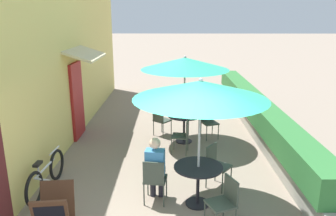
# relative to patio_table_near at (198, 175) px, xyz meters

# --- Properties ---
(cafe_facade_wall) EXTENTS (0.98, 11.35, 4.20)m
(cafe_facade_wall) POSITION_rel_patio_table_near_xyz_m (-3.26, 3.94, 1.51)
(cafe_facade_wall) COLOR #E0CC6B
(cafe_facade_wall) RESTS_ON ground_plane
(planter_hedge) EXTENTS (0.60, 10.35, 1.01)m
(planter_hedge) POSITION_rel_patio_table_near_xyz_m (2.03, 3.97, -0.04)
(planter_hedge) COLOR gray
(planter_hedge) RESTS_ON ground_plane
(patio_table_near) EXTENTS (0.87, 0.87, 0.75)m
(patio_table_near) POSITION_rel_patio_table_near_xyz_m (0.00, 0.00, 0.00)
(patio_table_near) COLOR black
(patio_table_near) RESTS_ON ground_plane
(patio_umbrella_near) EXTENTS (2.28, 2.28, 2.35)m
(patio_umbrella_near) POSITION_rel_patio_table_near_xyz_m (0.00, -0.00, 1.57)
(patio_umbrella_near) COLOR #B7B7BC
(patio_umbrella_near) RESTS_ON ground_plane
(cafe_chair_near_left) EXTENTS (0.45, 0.45, 0.87)m
(cafe_chair_near_left) POSITION_rel_patio_table_near_xyz_m (-0.78, 0.02, -0.06)
(cafe_chair_near_left) COLOR #384238
(cafe_chair_near_left) RESTS_ON ground_plane
(seated_patron_near_left) EXTENTS (0.37, 0.44, 1.25)m
(seated_patron_near_left) POSITION_rel_patio_table_near_xyz_m (-0.77, 0.13, 0.11)
(seated_patron_near_left) COLOR #23232D
(seated_patron_near_left) RESTS_ON ground_plane
(cafe_chair_near_right) EXTENTS (0.52, 0.52, 0.87)m
(cafe_chair_near_right) POSITION_rel_patio_table_near_xyz_m (0.37, -0.69, -0.06)
(cafe_chair_near_right) COLOR #384238
(cafe_chair_near_right) RESTS_ON ground_plane
(cafe_chair_near_back) EXTENTS (0.56, 0.56, 0.87)m
(cafe_chair_near_back) POSITION_rel_patio_table_near_xyz_m (0.41, 0.67, -0.06)
(cafe_chair_near_back) COLOR #384238
(cafe_chair_near_back) RESTS_ON ground_plane
(patio_table_mid) EXTENTS (0.87, 0.87, 0.75)m
(patio_table_mid) POSITION_rel_patio_table_near_xyz_m (-0.13, 3.08, 0.00)
(patio_table_mid) COLOR black
(patio_table_mid) RESTS_ON ground_plane
(patio_umbrella_mid) EXTENTS (2.28, 2.28, 2.35)m
(patio_umbrella_mid) POSITION_rel_patio_table_near_xyz_m (-0.13, 3.08, 1.57)
(patio_umbrella_mid) COLOR #B7B7BC
(patio_umbrella_mid) RESTS_ON ground_plane
(cafe_chair_mid_left) EXTENTS (0.56, 0.56, 0.87)m
(cafe_chair_mid_left) POSITION_rel_patio_table_near_xyz_m (-0.78, 3.52, -0.06)
(cafe_chair_mid_left) COLOR #384238
(cafe_chair_mid_left) RESTS_ON ground_plane
(cafe_chair_mid_right) EXTENTS (0.46, 0.46, 0.87)m
(cafe_chair_mid_right) POSITION_rel_patio_table_near_xyz_m (-0.19, 2.30, -0.06)
(cafe_chair_mid_right) COLOR #384238
(cafe_chair_mid_right) RESTS_ON ground_plane
(cafe_chair_mid_back) EXTENTS (0.51, 0.51, 0.87)m
(cafe_chair_mid_back) POSITION_rel_patio_table_near_xyz_m (0.57, 3.42, -0.06)
(cafe_chair_mid_back) COLOR #384238
(cafe_chair_mid_back) RESTS_ON ground_plane
(bicycle_leaning) EXTENTS (0.17, 1.65, 0.73)m
(bicycle_leaning) POSITION_rel_patio_table_near_xyz_m (-2.92, 0.44, -0.24)
(bicycle_leaning) COLOR black
(bicycle_leaning) RESTS_ON ground_plane
(menu_board) EXTENTS (0.58, 0.69, 0.87)m
(menu_board) POSITION_rel_patio_table_near_xyz_m (-2.23, -1.04, -0.15)
(menu_board) COLOR #422819
(menu_board) RESTS_ON ground_plane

